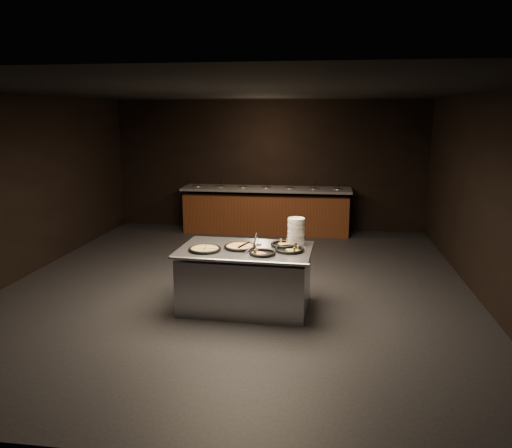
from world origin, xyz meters
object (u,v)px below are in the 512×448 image
object	(u,v)px
pan_veggie_whole	(205,249)
serving_counter	(245,279)
plate_stack	(296,231)
pan_cheese_whole	(240,247)

from	to	relation	value
pan_veggie_whole	serving_counter	bearing A→B (deg)	19.69
plate_stack	pan_cheese_whole	distance (m)	0.81
serving_counter	plate_stack	distance (m)	0.95
pan_veggie_whole	pan_cheese_whole	size ratio (longest dim) A/B	0.99
serving_counter	pan_cheese_whole	size ratio (longest dim) A/B	4.16
serving_counter	pan_cheese_whole	xyz separation A→B (m)	(-0.07, 0.00, 0.45)
plate_stack	pan_veggie_whole	xyz separation A→B (m)	(-1.16, -0.51, -0.16)
pan_veggie_whole	pan_cheese_whole	bearing A→B (deg)	22.88
pan_veggie_whole	pan_cheese_whole	world-z (taller)	same
plate_stack	pan_veggie_whole	distance (m)	1.28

